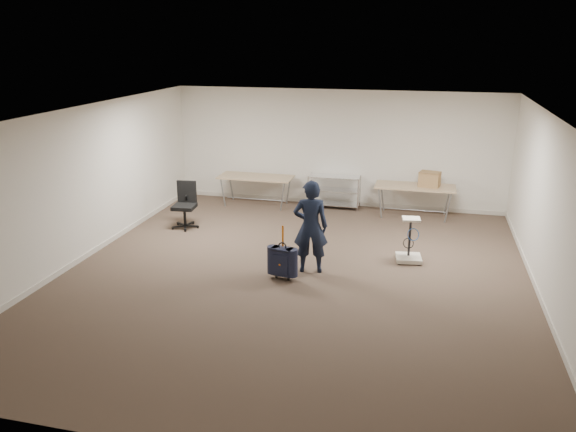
# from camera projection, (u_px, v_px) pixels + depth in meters

# --- Properties ---
(ground) EXTENTS (9.00, 9.00, 0.00)m
(ground) POSITION_uv_depth(u_px,v_px,m) (294.00, 276.00, 9.79)
(ground) COLOR #4A372D
(ground) RESTS_ON ground
(room_shell) EXTENTS (8.00, 9.00, 9.00)m
(room_shell) POSITION_uv_depth(u_px,v_px,m) (310.00, 246.00, 11.05)
(room_shell) COLOR silver
(room_shell) RESTS_ON ground
(folding_table_left) EXTENTS (1.80, 0.75, 0.73)m
(folding_table_left) POSITION_uv_depth(u_px,v_px,m) (256.00, 178.00, 13.67)
(folding_table_left) COLOR tan
(folding_table_left) RESTS_ON ground
(folding_table_right) EXTENTS (1.80, 0.75, 0.73)m
(folding_table_right) POSITION_uv_depth(u_px,v_px,m) (415.00, 188.00, 12.80)
(folding_table_right) COLOR tan
(folding_table_right) RESTS_ON ground
(wire_shelf) EXTENTS (1.22, 0.47, 0.80)m
(wire_shelf) POSITION_uv_depth(u_px,v_px,m) (334.00, 190.00, 13.54)
(wire_shelf) COLOR silver
(wire_shelf) RESTS_ON ground
(person) EXTENTS (0.67, 0.50, 1.66)m
(person) POSITION_uv_depth(u_px,v_px,m) (311.00, 227.00, 9.73)
(person) COLOR black
(person) RESTS_ON ground
(suitcase) EXTENTS (0.38, 0.26, 0.97)m
(suitcase) POSITION_uv_depth(u_px,v_px,m) (282.00, 261.00, 9.54)
(suitcase) COLOR black
(suitcase) RESTS_ON ground
(office_chair) EXTENTS (0.60, 0.60, 1.00)m
(office_chair) POSITION_uv_depth(u_px,v_px,m) (185.00, 214.00, 12.19)
(office_chair) COLOR black
(office_chair) RESTS_ON ground
(equipment_cart) EXTENTS (0.51, 0.51, 0.84)m
(equipment_cart) POSITION_uv_depth(u_px,v_px,m) (409.00, 250.00, 10.37)
(equipment_cart) COLOR beige
(equipment_cart) RESTS_ON ground
(cardboard_box) EXTENTS (0.51, 0.43, 0.34)m
(cardboard_box) POSITION_uv_depth(u_px,v_px,m) (430.00, 179.00, 12.69)
(cardboard_box) COLOR olive
(cardboard_box) RESTS_ON folding_table_right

